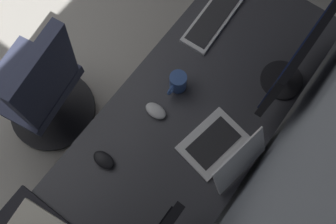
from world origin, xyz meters
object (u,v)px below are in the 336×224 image
object	(u,v)px
keyboard_main	(214,17)
mouse_spare	(104,160)
mouse_main	(156,111)
coffee_mug	(178,82)
monitor_secondary	(300,54)
drawer_pedestal	(193,137)
office_chair	(41,91)
laptop_leftmost	(224,150)

from	to	relation	value
keyboard_main	mouse_spare	bearing A→B (deg)	1.50
mouse_main	coffee_mug	xyz separation A→B (m)	(-0.16, 0.00, 0.03)
monitor_secondary	keyboard_main	distance (m)	0.52
monitor_secondary	mouse_spare	world-z (taller)	monitor_secondary
drawer_pedestal	mouse_main	world-z (taller)	mouse_main
mouse_spare	coffee_mug	xyz separation A→B (m)	(-0.48, 0.05, 0.03)
office_chair	drawer_pedestal	bearing A→B (deg)	110.83
keyboard_main	office_chair	size ratio (longest dim) A/B	0.44
office_chair	mouse_spare	bearing A→B (deg)	80.09
monitor_secondary	office_chair	bearing A→B (deg)	-56.21
laptop_leftmost	mouse_spare	world-z (taller)	laptop_leftmost
drawer_pedestal	coffee_mug	bearing A→B (deg)	-110.10
monitor_secondary	coffee_mug	size ratio (longest dim) A/B	4.42
keyboard_main	mouse_main	distance (m)	0.58
mouse_spare	office_chair	size ratio (longest dim) A/B	0.11
laptop_leftmost	mouse_main	size ratio (longest dim) A/B	3.14
office_chair	coffee_mug	bearing A→B (deg)	119.50
keyboard_main	mouse_main	bearing A→B (deg)	6.70
mouse_main	mouse_spare	distance (m)	0.32
mouse_main	laptop_leftmost	bearing A→B (deg)	93.89
coffee_mug	mouse_main	bearing A→B (deg)	-1.60
drawer_pedestal	coffee_mug	size ratio (longest dim) A/B	5.80
mouse_main	coffee_mug	distance (m)	0.17
coffee_mug	laptop_leftmost	bearing A→B (deg)	68.13
mouse_spare	office_chair	xyz separation A→B (m)	(-0.11, -0.60, -0.29)
coffee_mug	keyboard_main	bearing A→B (deg)	-170.11
monitor_secondary	mouse_spare	distance (m)	0.93
keyboard_main	mouse_spare	distance (m)	0.89
mouse_main	office_chair	size ratio (longest dim) A/B	0.11
laptop_leftmost	office_chair	world-z (taller)	office_chair
drawer_pedestal	monitor_secondary	size ratio (longest dim) A/B	1.31
monitor_secondary	keyboard_main	size ratio (longest dim) A/B	1.24
mouse_main	mouse_spare	size ratio (longest dim) A/B	1.00
mouse_main	office_chair	bearing A→B (deg)	-72.25
monitor_secondary	office_chair	distance (m)	1.35
drawer_pedestal	office_chair	size ratio (longest dim) A/B	0.72
laptop_leftmost	mouse_main	distance (m)	0.35
laptop_leftmost	mouse_main	world-z (taller)	laptop_leftmost
drawer_pedestal	mouse_main	xyz separation A→B (m)	(0.10, -0.17, 0.40)
drawer_pedestal	mouse_main	size ratio (longest dim) A/B	6.68
monitor_secondary	mouse_main	xyz separation A→B (m)	(0.48, -0.38, -0.24)
office_chair	mouse_main	bearing A→B (deg)	107.75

